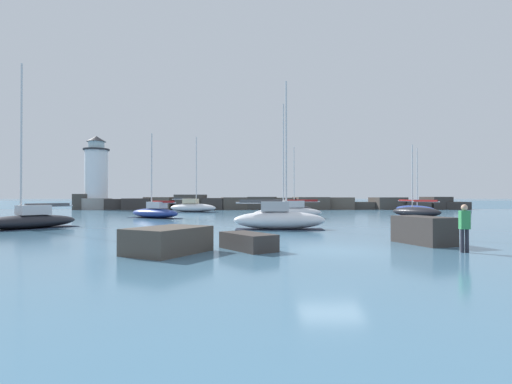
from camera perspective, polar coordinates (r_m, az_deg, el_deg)
ground_plane at (r=16.17m, az=10.61°, el=-8.20°), size 600.00×600.00×0.00m
open_sea_beyond at (r=124.49m, az=0.21°, el=-1.58°), size 400.00×116.00×0.01m
breakwater_jetty at (r=64.63m, az=0.61°, el=-1.63°), size 64.19×6.52×2.49m
lighthouse at (r=68.73m, az=-21.87°, el=1.83°), size 4.76×4.76×11.77m
foreground_rocks at (r=16.30m, az=3.86°, el=-6.35°), size 13.57×5.98×1.23m
sailboat_moored_0 at (r=44.43m, az=21.89°, el=-2.61°), size 4.48×5.83×7.55m
sailboat_moored_1 at (r=25.82m, az=3.28°, el=-3.81°), size 5.98×2.01×9.59m
sailboat_moored_2 at (r=30.25m, az=-29.67°, el=-3.46°), size 5.31×6.28×10.78m
sailboat_moored_3 at (r=54.10m, az=-9.04°, el=-2.13°), size 6.81×3.74×10.07m
sailboat_moored_4 at (r=37.66m, az=4.73°, el=-2.85°), size 7.40×4.44×10.78m
sailboat_moored_5 at (r=53.18m, az=4.98°, el=-2.27°), size 5.87×3.56×8.67m
sailboat_moored_6 at (r=40.23m, az=-14.24°, el=-2.79°), size 6.13×5.20×8.32m
sailboat_moored_7 at (r=56.38m, az=21.69°, el=-2.22°), size 3.60×7.70×8.41m
mooring_buoy_orange_near at (r=47.77m, az=7.97°, el=-2.79°), size 0.61×0.61×0.81m
person_on_rocks at (r=17.15m, az=27.64°, el=-4.22°), size 0.36×0.24×1.83m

